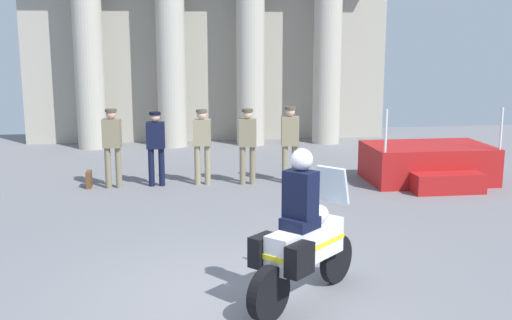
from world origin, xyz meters
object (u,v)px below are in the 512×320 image
officer_in_row_3 (247,140)px  motorcycle_with_rider (302,239)px  reviewing_stand (429,164)px  officer_in_row_2 (202,141)px  officer_in_row_4 (290,138)px  officer_in_row_0 (112,142)px  briefcase_on_ground (89,179)px  officer_in_row_1 (156,143)px

officer_in_row_3 → motorcycle_with_rider: motorcycle_with_rider is taller
reviewing_stand → officer_in_row_3: size_ratio=1.62×
officer_in_row_2 → officer_in_row_4: (1.92, -0.09, 0.02)m
officer_in_row_0 → briefcase_on_ground: (-0.53, 0.10, -0.82)m
officer_in_row_0 → officer_in_row_3: size_ratio=1.02×
officer_in_row_2 → officer_in_row_0: bearing=7.9°
reviewing_stand → officer_in_row_4: 3.16m
officer_in_row_4 → officer_in_row_3: bearing=6.4°
officer_in_row_1 → briefcase_on_ground: 1.64m
reviewing_stand → officer_in_row_3: bearing=175.6°
officer_in_row_4 → briefcase_on_ground: bearing=4.1°
officer_in_row_1 → officer_in_row_4: bearing=-175.9°
officer_in_row_0 → officer_in_row_2: 1.90m
officer_in_row_4 → briefcase_on_ground: size_ratio=4.71×
officer_in_row_0 → officer_in_row_4: officer_in_row_0 is taller
officer_in_row_2 → briefcase_on_ground: 2.56m
officer_in_row_3 → officer_in_row_0: bearing=5.1°
reviewing_stand → officer_in_row_1: reviewing_stand is taller
officer_in_row_2 → officer_in_row_1: bearing=6.1°
officer_in_row_1 → officer_in_row_2: bearing=-173.9°
officer_in_row_4 → briefcase_on_ground: officer_in_row_4 is taller
officer_in_row_3 → briefcase_on_ground: officer_in_row_3 is taller
officer_in_row_2 → officer_in_row_3: bearing=179.7°
officer_in_row_1 → motorcycle_with_rider: motorcycle_with_rider is taller
officer_in_row_4 → motorcycle_with_rider: (-1.02, -6.27, -0.20)m
officer_in_row_1 → officer_in_row_2: (0.99, 0.01, 0.02)m
officer_in_row_2 → officer_in_row_3: size_ratio=1.00×
officer_in_row_2 → briefcase_on_ground: bearing=5.0°
reviewing_stand → officer_in_row_0: 6.95m
briefcase_on_ground → officer_in_row_0: bearing=-10.6°
officer_in_row_2 → officer_in_row_4: 1.92m
officer_in_row_1 → officer_in_row_3: (1.97, -0.09, 0.03)m
reviewing_stand → officer_in_row_2: 5.06m
officer_in_row_4 → officer_in_row_2: bearing=3.0°
officer_in_row_3 → briefcase_on_ground: bearing=3.5°
officer_in_row_0 → briefcase_on_ground: 0.99m
officer_in_row_0 → officer_in_row_1: 0.91m
reviewing_stand → officer_in_row_2: bearing=175.3°
officer_in_row_1 → reviewing_stand: bearing=-178.2°
officer_in_row_2 → officer_in_row_3: (0.98, -0.10, 0.00)m
reviewing_stand → officer_in_row_4: size_ratio=1.59×
reviewing_stand → motorcycle_with_rider: size_ratio=1.42×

